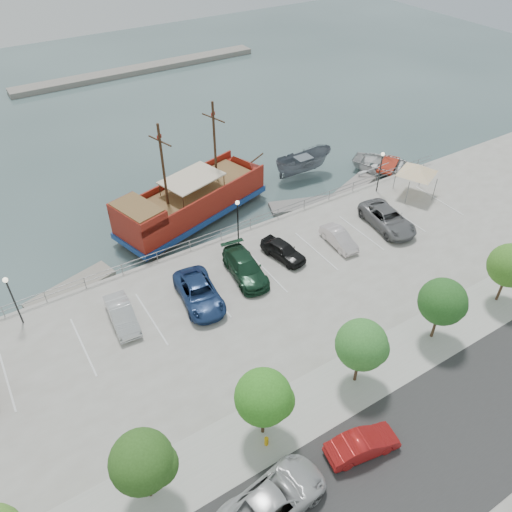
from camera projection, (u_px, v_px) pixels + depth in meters
ground at (280, 294)px, 39.68m from camera, size 160.00×160.00×0.00m
street at (437, 445)px, 28.48m from camera, size 100.00×8.00×0.04m
sidewalk at (366, 373)px, 32.44m from camera, size 100.00×4.00×0.05m
seawall_railing at (231, 230)px, 43.87m from camera, size 50.00×0.06×1.00m
far_shore at (140, 69)px, 79.84m from camera, size 40.00×3.00×0.80m
pirate_ship at (202, 197)px, 47.44m from camera, size 17.94×9.38×11.11m
patrol_boat at (303, 165)px, 53.45m from camera, size 6.85×2.97×2.59m
speedboat at (388, 167)px, 54.11m from camera, size 8.64×9.30×1.57m
dock_west at (71, 289)px, 39.88m from camera, size 7.50×3.90×0.41m
dock_mid at (305, 205)px, 49.41m from camera, size 7.34×4.23×0.40m
dock_east at (353, 188)px, 51.97m from camera, size 7.08×4.22×0.39m
canopy_tent at (419, 164)px, 47.40m from camera, size 5.85×5.85×3.80m
street_van at (274, 499)px, 25.30m from camera, size 6.25×3.49×1.65m
street_sedan at (362, 444)px, 27.77m from camera, size 4.46×2.19×1.41m
fire_hydrant at (266, 441)px, 28.28m from camera, size 0.26×0.26×0.74m
lamp_post_left at (11, 293)px, 34.11m from camera, size 0.36×0.36×4.28m
lamp_post_mid at (238, 214)px, 41.49m from camera, size 0.36×0.36×4.28m
lamp_post_right at (381, 165)px, 48.06m from camera, size 0.36×0.36×4.28m
tree_b at (145, 462)px, 24.23m from camera, size 3.30×3.20×5.00m
tree_c at (266, 398)px, 27.10m from camera, size 3.30×3.20×5.00m
tree_d at (364, 346)px, 29.98m from camera, size 3.30×3.20×5.00m
tree_e at (445, 303)px, 32.85m from camera, size 3.30×3.20×5.00m
tree_f at (512, 266)px, 35.72m from camera, size 3.30×3.20×5.00m
parked_car_b at (122, 315)px, 35.51m from camera, size 1.90×4.62×1.49m
parked_car_c at (199, 293)px, 37.17m from camera, size 3.43×6.13×1.62m
parked_car_d at (245, 268)px, 39.45m from camera, size 2.95×5.86×1.63m
parked_car_e at (283, 250)px, 41.31m from camera, size 2.52×4.50×1.45m
parked_car_f at (339, 238)px, 42.69m from camera, size 1.65×4.13×1.33m
parked_car_g at (388, 219)px, 44.67m from camera, size 3.48×6.33×1.68m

